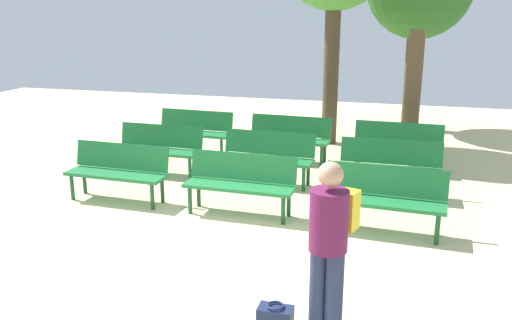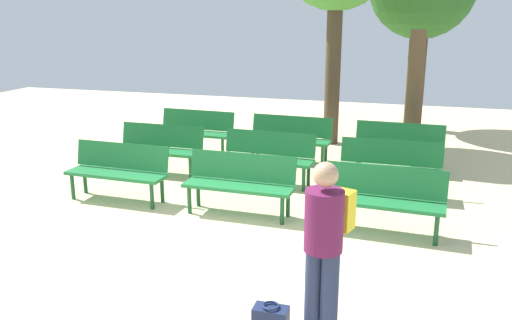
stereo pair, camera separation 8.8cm
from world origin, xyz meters
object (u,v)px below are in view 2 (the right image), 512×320
bench_r0_c0 (118,168)px  bench_r0_c1 (240,180)px  bench_r2_c0 (196,129)px  bench_r2_c1 (290,136)px  bench_r2_c2 (399,144)px  visitor_with_backpack (325,240)px  bench_r1_c2 (390,164)px  bench_r0_c2 (383,196)px  tree_1 (414,95)px  handbag (271,320)px  bench_r1_c1 (268,154)px  bench_r1_c0 (160,146)px

bench_r0_c0 → bench_r0_c1: (2.00, -0.04, 0.00)m
bench_r0_c1 → bench_r2_c0: same height
bench_r2_c1 → bench_r2_c2: 2.07m
bench_r2_c2 → bench_r2_c0: bearing=179.7°
bench_r2_c1 → visitor_with_backpack: size_ratio=0.98×
bench_r2_c2 → bench_r1_c2: bearing=-91.3°
visitor_with_backpack → bench_r0_c2: bearing=-79.8°
bench_r1_c2 → bench_r2_c0: bearing=158.5°
tree_1 → bench_r0_c0: bearing=-137.0°
bench_r0_c0 → handbag: 4.33m
bench_r1_c2 → bench_r2_c2: same height
bench_r0_c0 → bench_r0_c2: (4.03, -0.14, 0.00)m
bench_r2_c0 → bench_r1_c2: bearing=-18.8°
tree_1 → bench_r1_c1: bearing=-132.1°
bench_r0_c1 → bench_r1_c1: 1.50m
bench_r0_c1 → bench_r0_c2: size_ratio=0.99×
bench_r0_c0 → bench_r1_c1: size_ratio=1.00×
bench_r1_c1 → bench_r1_c2: bearing=2.0°
bench_r0_c2 → handbag: 2.87m
bench_r1_c1 → bench_r2_c1: size_ratio=1.00×
bench_r0_c2 → bench_r2_c0: size_ratio=1.00×
bench_r2_c1 → bench_r0_c0: bearing=-122.4°
bench_r1_c0 → tree_1: tree_1 is taller
bench_r1_c2 → handbag: size_ratio=5.00×
bench_r1_c0 → visitor_with_backpack: 5.64m
bench_r0_c1 → bench_r2_c0: 3.64m
bench_r0_c1 → bench_r2_c1: same height
bench_r1_c1 → bench_r1_c0: bearing=-177.4°
bench_r0_c1 → bench_r1_c2: same height
bench_r2_c2 → handbag: (-0.89, -5.75, -0.37)m
bench_r0_c0 → bench_r1_c0: (-0.03, 1.48, 0.00)m
bench_r1_c2 → bench_r0_c2: bearing=-90.0°
bench_r0_c1 → tree_1: tree_1 is taller
tree_1 → visitor_with_backpack: (-0.63, -6.76, -0.32)m
tree_1 → bench_r1_c0: bearing=-149.7°
bench_r0_c0 → bench_r1_c0: same height
bench_r1_c2 → handbag: (-0.82, -4.29, -0.37)m
bench_r1_c1 → handbag: bearing=-71.1°
bench_r0_c1 → bench_r1_c0: size_ratio=1.00×
bench_r2_c2 → handbag: 5.83m
tree_1 → handbag: tree_1 is taller
bench_r2_c1 → bench_r1_c2: bearing=-35.3°
bench_r0_c2 → visitor_with_backpack: 2.66m
bench_r1_c1 → bench_r0_c1: bearing=-87.0°
bench_r0_c2 → bench_r2_c0: 5.10m
bench_r0_c1 → bench_r2_c0: size_ratio=0.99×
bench_r0_c1 → tree_1: size_ratio=0.64×
bench_r1_c1 → bench_r2_c1: same height
bench_r2_c1 → visitor_with_backpack: visitor_with_backpack is taller
bench_r0_c0 → tree_1: tree_1 is taller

